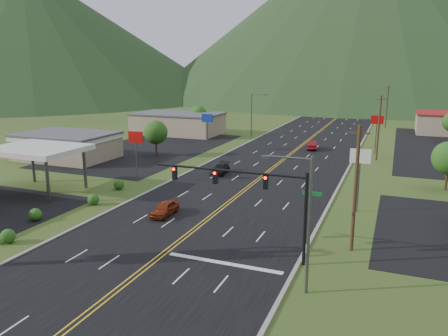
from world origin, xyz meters
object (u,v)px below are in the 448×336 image
at_px(gas_canopy, 38,150).
at_px(car_red_far, 312,145).
at_px(car_dark_mid, 220,169).
at_px(car_red_near, 165,209).
at_px(streetlight_west, 253,112).
at_px(traffic_signal, 252,190).
at_px(streetlight_east, 304,216).

distance_m(gas_canopy, car_red_far, 45.52).
relative_size(gas_canopy, car_dark_mid, 2.27).
bearing_deg(car_red_near, streetlight_west, 97.00).
height_order(traffic_signal, car_red_far, traffic_signal).
bearing_deg(traffic_signal, car_red_near, 151.75).
height_order(streetlight_east, car_dark_mid, streetlight_east).
bearing_deg(gas_canopy, streetlight_west, 77.87).
relative_size(streetlight_west, gas_canopy, 0.90).
relative_size(car_dark_mid, car_red_far, 0.97).
height_order(streetlight_east, streetlight_west, same).
xyz_separation_m(gas_canopy, car_red_near, (17.65, -2.19, -4.19)).
distance_m(traffic_signal, car_dark_mid, 26.99).
distance_m(traffic_signal, gas_canopy, 29.59).
bearing_deg(streetlight_west, car_red_far, -34.81).
bearing_deg(traffic_signal, streetlight_east, -40.39).
relative_size(streetlight_east, car_dark_mid, 2.04).
xyz_separation_m(streetlight_west, car_dark_mid, (5.95, -32.39, -4.54)).
bearing_deg(gas_canopy, streetlight_east, -19.88).
xyz_separation_m(car_red_near, car_dark_mid, (-1.39, 17.79, -0.04)).
xyz_separation_m(streetlight_east, car_red_far, (-8.65, 50.12, -4.43)).
relative_size(traffic_signal, car_red_far, 2.89).
xyz_separation_m(streetlight_east, streetlight_west, (-22.86, 60.00, 0.00)).
xyz_separation_m(traffic_signal, car_red_far, (-3.96, 46.13, -4.58)).
xyz_separation_m(streetlight_east, gas_canopy, (-33.18, 12.00, -0.31)).
bearing_deg(car_dark_mid, streetlight_east, -64.45).
relative_size(gas_canopy, car_red_near, 2.52).
bearing_deg(streetlight_west, car_red_near, -81.69).
distance_m(streetlight_west, gas_canopy, 49.10).
bearing_deg(car_red_far, streetlight_east, 90.45).
bearing_deg(car_red_far, traffic_signal, 85.56).
xyz_separation_m(gas_canopy, car_red_far, (24.53, 38.12, -4.12)).
bearing_deg(car_red_near, car_red_far, 79.01).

